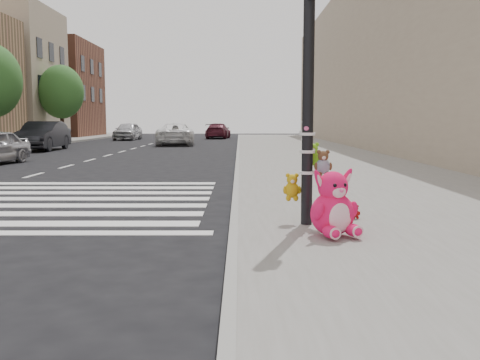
{
  "coord_description": "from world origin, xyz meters",
  "views": [
    {
      "loc": [
        1.64,
        -5.81,
        1.64
      ],
      "look_at": [
        1.64,
        2.08,
        0.75
      ],
      "focal_mm": 40.0,
      "sensor_mm": 36.0,
      "label": 1
    }
  ],
  "objects_px": {
    "signal_pole": "(308,110)",
    "red_teddy": "(356,212)",
    "pink_bunny": "(334,208)",
    "car_dark_far": "(43,136)",
    "car_white_near": "(176,134)"
  },
  "relations": [
    {
      "from": "red_teddy",
      "to": "car_white_near",
      "type": "xyz_separation_m",
      "value": [
        -5.99,
        27.32,
        0.47
      ]
    },
    {
      "from": "pink_bunny",
      "to": "car_dark_far",
      "type": "distance_m",
      "value": 25.17
    },
    {
      "from": "red_teddy",
      "to": "car_dark_far",
      "type": "height_order",
      "value": "car_dark_far"
    },
    {
      "from": "pink_bunny",
      "to": "car_white_near",
      "type": "bearing_deg",
      "value": 80.2
    },
    {
      "from": "signal_pole",
      "to": "car_dark_far",
      "type": "xyz_separation_m",
      "value": [
        -11.64,
        21.38,
        -0.98
      ]
    },
    {
      "from": "car_dark_far",
      "to": "car_white_near",
      "type": "relative_size",
      "value": 0.93
    },
    {
      "from": "red_teddy",
      "to": "car_dark_far",
      "type": "bearing_deg",
      "value": 109.32
    },
    {
      "from": "red_teddy",
      "to": "car_dark_far",
      "type": "relative_size",
      "value": 0.04
    },
    {
      "from": "pink_bunny",
      "to": "car_dark_far",
      "type": "bearing_deg",
      "value": 97.57
    },
    {
      "from": "signal_pole",
      "to": "red_teddy",
      "type": "distance_m",
      "value": 1.76
    },
    {
      "from": "signal_pole",
      "to": "car_dark_far",
      "type": "height_order",
      "value": "signal_pole"
    },
    {
      "from": "red_teddy",
      "to": "car_white_near",
      "type": "distance_m",
      "value": 27.97
    },
    {
      "from": "signal_pole",
      "to": "car_white_near",
      "type": "relative_size",
      "value": 0.78
    },
    {
      "from": "pink_bunny",
      "to": "car_white_near",
      "type": "distance_m",
      "value": 29.04
    },
    {
      "from": "pink_bunny",
      "to": "red_teddy",
      "type": "distance_m",
      "value": 1.35
    }
  ]
}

